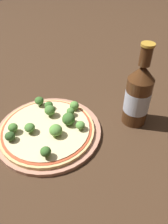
{
  "coord_description": "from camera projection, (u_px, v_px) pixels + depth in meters",
  "views": [
    {
      "loc": [
        -0.14,
        -0.45,
        0.45
      ],
      "look_at": [
        0.1,
        -0.06,
        0.06
      ],
      "focal_mm": 35.0,
      "sensor_mm": 36.0,
      "label": 1
    }
  ],
  "objects": [
    {
      "name": "ground_plane",
      "position": [
        44.0,
        128.0,
        0.63
      ],
      "size": [
        3.0,
        3.0,
        0.0
      ],
      "primitive_type": "plane",
      "color": "#3D2819"
    },
    {
      "name": "plate",
      "position": [
        49.0,
        131.0,
        0.61
      ],
      "size": [
        0.29,
        0.29,
        0.01
      ],
      "color": "tan",
      "rests_on": "ground_plane"
    },
    {
      "name": "broccoli_floret_9",
      "position": [
        13.0,
        127.0,
        0.57
      ],
      "size": [
        0.03,
        0.03,
        0.03
      ],
      "color": "#6B8E51",
      "rests_on": "pizza"
    },
    {
      "name": "pizza",
      "position": [
        48.0,
        129.0,
        0.6
      ],
      "size": [
        0.26,
        0.26,
        0.01
      ],
      "color": "tan",
      "rests_on": "plate"
    },
    {
      "name": "beer_bottle",
      "position": [
        138.0,
        95.0,
        0.6
      ],
      "size": [
        0.07,
        0.07,
        0.24
      ],
      "color": "#472814",
      "rests_on": "ground_plane"
    },
    {
      "name": "broccoli_floret_3",
      "position": [
        49.0,
        105.0,
        0.65
      ],
      "size": [
        0.03,
        0.03,
        0.02
      ],
      "color": "#6B8E51",
      "rests_on": "pizza"
    },
    {
      "name": "broccoli_floret_11",
      "position": [
        30.0,
        128.0,
        0.57
      ],
      "size": [
        0.03,
        0.03,
        0.03
      ],
      "color": "#6B8E51",
      "rests_on": "pizza"
    },
    {
      "name": "broccoli_floret_7",
      "position": [
        10.0,
        136.0,
        0.55
      ],
      "size": [
        0.03,
        0.03,
        0.02
      ],
      "color": "#6B8E51",
      "rests_on": "pizza"
    },
    {
      "name": "broccoli_floret_10",
      "position": [
        56.0,
        130.0,
        0.56
      ],
      "size": [
        0.03,
        0.03,
        0.03
      ],
      "color": "#6B8E51",
      "rests_on": "pizza"
    },
    {
      "name": "broccoli_floret_0",
      "position": [
        69.0,
        119.0,
        0.6
      ],
      "size": [
        0.04,
        0.04,
        0.03
      ],
      "color": "#6B8E51",
      "rests_on": "pizza"
    },
    {
      "name": "broccoli_floret_5",
      "position": [
        39.0,
        101.0,
        0.66
      ],
      "size": [
        0.03,
        0.03,
        0.03
      ],
      "color": "#6B8E51",
      "rests_on": "pizza"
    },
    {
      "name": "broccoli_floret_2",
      "position": [
        71.0,
        111.0,
        0.63
      ],
      "size": [
        0.02,
        0.02,
        0.02
      ],
      "color": "#6B8E51",
      "rests_on": "pizza"
    },
    {
      "name": "broccoli_floret_8",
      "position": [
        46.0,
        152.0,
        0.51
      ],
      "size": [
        0.03,
        0.03,
        0.03
      ],
      "color": "#6B8E51",
      "rests_on": "pizza"
    },
    {
      "name": "broccoli_floret_6",
      "position": [
        80.0,
        125.0,
        0.58
      ],
      "size": [
        0.03,
        0.03,
        0.02
      ],
      "color": "#6B8E51",
      "rests_on": "pizza"
    },
    {
      "name": "broccoli_floret_1",
      "position": [
        74.0,
        106.0,
        0.65
      ],
      "size": [
        0.03,
        0.03,
        0.03
      ],
      "color": "#6B8E51",
      "rests_on": "pizza"
    },
    {
      "name": "broccoli_floret_4",
      "position": [
        50.0,
        110.0,
        0.62
      ],
      "size": [
        0.03,
        0.03,
        0.03
      ],
      "color": "#6B8E51",
      "rests_on": "pizza"
    }
  ]
}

